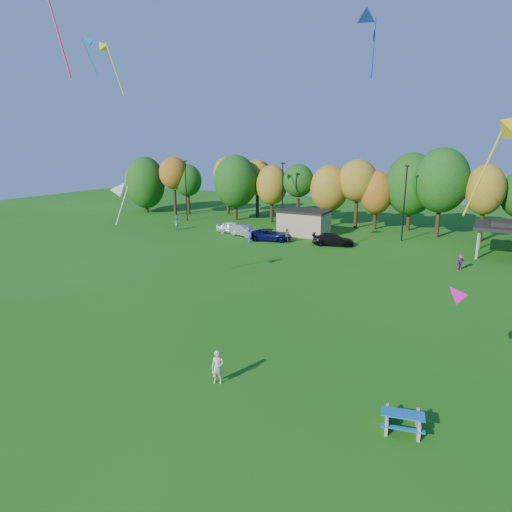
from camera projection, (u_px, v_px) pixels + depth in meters
The scene contains 19 objects.
ground at pixel (203, 389), 22.11m from camera, with size 160.00×160.00×0.00m, color #19600F.
tree_line at pixel (389, 187), 60.27m from camera, with size 93.57×10.55×11.15m.
lamp_posts at pixel (405, 201), 54.41m from camera, with size 64.50×0.25×9.09m.
utility_building at pixel (304, 222), 58.88m from camera, with size 6.30×4.30×3.25m.
picnic_table at pixel (402, 420), 18.93m from camera, with size 1.98×1.75×0.75m.
kite_flyer at pixel (218, 367), 22.51m from camera, with size 0.63×0.41×1.72m, color beige.
car_a at pixel (233, 227), 60.45m from camera, with size 1.77×4.39×1.50m, color white.
car_b at pixel (244, 231), 58.30m from camera, with size 1.50×4.30×1.42m, color gray.
car_c at pixel (271, 235), 55.69m from camera, with size 2.36×5.12×1.42m, color #0C1048.
car_d at pixel (333, 240), 53.01m from camera, with size 1.95×4.80×1.39m, color black.
far_person_0 at pixel (249, 235), 54.58m from camera, with size 1.20×0.69×1.85m, color #41538F.
far_person_1 at pixel (460, 262), 42.66m from camera, with size 1.49×0.47×1.61m, color #A9468E.
far_person_2 at pixel (177, 224), 62.47m from camera, with size 0.86×0.67×1.78m, color #5294B6.
far_person_4 at pixel (287, 236), 54.31m from camera, with size 1.04×0.43×1.77m, color #617347.
kite_0 at pixel (102, 47), 42.17m from camera, with size 3.07×1.01×5.26m.
kite_2 at pixel (88, 41), 48.36m from camera, with size 2.31×2.15×4.38m.
kite_7 at pixel (454, 293), 20.30m from camera, with size 1.26×1.03×1.10m.
kite_10 at pixel (120, 189), 32.87m from camera, with size 1.92×2.03×3.51m.
kite_11 at pixel (367, 13), 27.65m from camera, with size 1.55×2.85×4.53m.
Camera 1 is at (11.53, -16.42, 11.62)m, focal length 32.00 mm.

